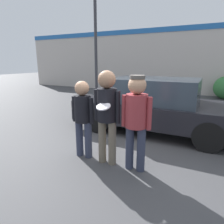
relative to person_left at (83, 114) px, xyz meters
The scene contains 7 objects.
ground_plane 1.14m from the person_left, 34.20° to the left, with size 56.00×56.00×0.00m, color #3F3F42.
storefront_building 9.95m from the person_left, 86.89° to the left, with size 24.00×0.22×4.02m.
person_left is the anchor object (origin of this frame).
person_middle_with_frisbee 0.60m from the person_left, ahead, with size 0.54×0.57×1.81m.
person_right 1.16m from the person_left, ahead, with size 0.55×0.38×1.74m.
parked_car_near 2.46m from the person_left, 68.31° to the left, with size 4.51×1.96×1.51m.
street_lamp 5.00m from the person_left, 114.79° to the left, with size 1.20×0.35×5.49m.
Camera 1 is at (1.74, -3.60, 1.95)m, focal length 32.00 mm.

